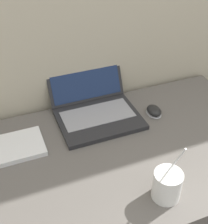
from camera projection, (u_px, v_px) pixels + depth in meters
The scene contains 4 objects.
desk at pixel (124, 207), 1.41m from camera, with size 1.21×0.72×0.73m.
laptop at pixel (94, 103), 1.35m from camera, with size 0.34×0.37×0.24m.
drink_cup at pixel (167, 185), 0.98m from camera, with size 0.09×0.09×0.22m.
computer_mouse at pixel (154, 111), 1.36m from camera, with size 0.06×0.08×0.04m.
Camera 1 is at (-0.41, -0.42, 1.56)m, focal length 50.00 mm.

